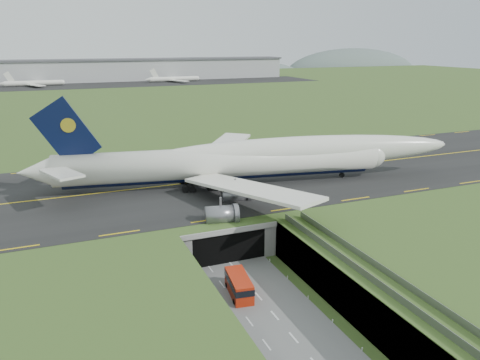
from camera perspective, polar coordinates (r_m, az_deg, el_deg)
name	(u,v)px	position (r m, az deg, el deg)	size (l,w,h in m)	color
ground	(250,287)	(68.16, 1.21, -12.96)	(900.00, 900.00, 0.00)	#405B24
airfield_deck	(250,268)	(66.73, 1.22, -10.72)	(800.00, 800.00, 6.00)	gray
trench_road	(273,314)	(62.28, 4.04, -16.00)	(12.00, 75.00, 0.20)	slate
taxiway	(185,184)	(94.63, -6.68, -0.45)	(800.00, 44.00, 0.18)	black
tunnel_portal	(212,225)	(80.82, -3.48, -5.46)	(17.00, 22.30, 6.00)	gray
guideway	(409,306)	(56.94, 19.90, -14.28)	(3.00, 53.00, 7.05)	#A8A8A3
jumbo_jet	(253,159)	(92.84, 1.54, 2.52)	(86.44, 56.40, 18.93)	white
shuttle_tram	(239,285)	(65.49, -0.13, -12.72)	(3.49, 7.15, 2.82)	#B8240C
cargo_terminal	(82,71)	(355.16, -18.74, 12.53)	(320.00, 67.00, 15.60)	#B2B2B2
distant_hills	(141,80)	(493.78, -12.03, 11.82)	(700.00, 91.00, 60.00)	#50605C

